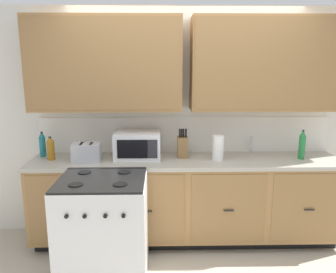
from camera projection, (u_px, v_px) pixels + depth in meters
ground_plane at (187, 255)px, 3.42m from camera, size 8.05×8.05×0.00m
wall_unit at (186, 86)px, 3.56m from camera, size 4.42×0.40×2.51m
counter_run at (186, 199)px, 3.61m from camera, size 3.25×0.64×0.93m
stove_range at (104, 229)px, 2.99m from camera, size 0.76×0.68×0.95m
microwave at (138, 145)px, 3.55m from camera, size 0.48×0.37×0.28m
toaster at (87, 152)px, 3.42m from camera, size 0.28×0.18×0.19m
knife_block at (182, 147)px, 3.57m from camera, size 0.11×0.14×0.31m
sink_faucet at (251, 145)px, 3.72m from camera, size 0.02×0.02×0.20m
paper_towel_roll at (218, 148)px, 3.46m from camera, size 0.12×0.12×0.26m
bottle_teal at (42, 144)px, 3.60m from camera, size 0.07×0.07×0.27m
bottle_amber at (51, 148)px, 3.48m from camera, size 0.08×0.08×0.25m
bottle_green at (302, 145)px, 3.50m from camera, size 0.07×0.07×0.31m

